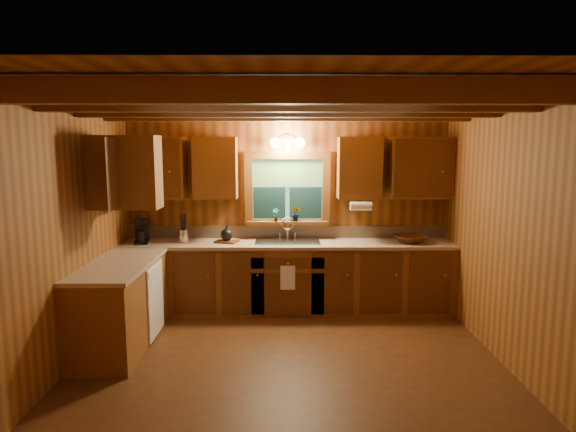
% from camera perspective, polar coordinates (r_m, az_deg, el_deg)
% --- Properties ---
extents(room, '(4.20, 4.20, 4.20)m').
position_cam_1_polar(room, '(4.70, 0.07, -1.98)').
color(room, '#4D2B12').
rests_on(room, ground).
extents(ceiling_beams, '(4.20, 2.54, 0.18)m').
position_cam_1_polar(ceiling_beams, '(4.64, 0.07, 12.64)').
color(ceiling_beams, brown).
rests_on(ceiling_beams, room).
extents(base_cabinets, '(4.20, 2.22, 0.86)m').
position_cam_1_polar(base_cabinets, '(6.17, -4.67, -7.86)').
color(base_cabinets, brown).
rests_on(base_cabinets, ground).
extents(countertop, '(4.20, 2.24, 0.04)m').
position_cam_1_polar(countertop, '(6.06, -4.59, -3.75)').
color(countertop, tan).
rests_on(countertop, base_cabinets).
extents(backsplash, '(4.20, 0.02, 0.16)m').
position_cam_1_polar(backsplash, '(6.61, -0.07, -1.85)').
color(backsplash, tan).
rests_on(backsplash, room).
extents(dishwasher_panel, '(0.02, 0.60, 0.80)m').
position_cam_1_polar(dishwasher_panel, '(5.75, -15.00, -9.30)').
color(dishwasher_panel, white).
rests_on(dishwasher_panel, base_cabinets).
extents(upper_cabinets, '(4.19, 1.77, 0.78)m').
position_cam_1_polar(upper_cabinets, '(6.08, -5.39, 5.40)').
color(upper_cabinets, brown).
rests_on(upper_cabinets, room).
extents(window, '(1.12, 0.08, 1.00)m').
position_cam_1_polar(window, '(6.52, -0.07, 2.88)').
color(window, brown).
rests_on(window, room).
extents(window_sill, '(1.06, 0.14, 0.04)m').
position_cam_1_polar(window_sill, '(6.53, -0.06, -0.74)').
color(window_sill, brown).
rests_on(window_sill, room).
extents(wall_sconce, '(0.45, 0.21, 0.17)m').
position_cam_1_polar(wall_sconce, '(6.37, -0.06, 8.48)').
color(wall_sconce, black).
rests_on(wall_sconce, room).
extents(paper_towel_roll, '(0.27, 0.11, 0.11)m').
position_cam_1_polar(paper_towel_roll, '(6.28, 8.38, 1.13)').
color(paper_towel_roll, white).
rests_on(paper_towel_roll, upper_cabinets).
extents(dish_towel, '(0.18, 0.01, 0.30)m').
position_cam_1_polar(dish_towel, '(6.11, -0.03, -7.11)').
color(dish_towel, white).
rests_on(dish_towel, base_cabinets).
extents(sink, '(0.82, 0.48, 0.43)m').
position_cam_1_polar(sink, '(6.36, -0.05, -3.39)').
color(sink, silver).
rests_on(sink, countertop).
extents(coffee_maker, '(0.17, 0.22, 0.31)m').
position_cam_1_polar(coffee_maker, '(6.51, -16.52, -1.70)').
color(coffee_maker, black).
rests_on(coffee_maker, countertop).
extents(utensil_crock, '(0.13, 0.13, 0.36)m').
position_cam_1_polar(utensil_crock, '(6.49, -11.97, -2.14)').
color(utensil_crock, silver).
rests_on(utensil_crock, countertop).
extents(cutting_board, '(0.32, 0.27, 0.02)m').
position_cam_1_polar(cutting_board, '(6.36, -7.05, -2.93)').
color(cutting_board, '#522C11').
rests_on(cutting_board, countertop).
extents(teakettle, '(0.15, 0.15, 0.19)m').
position_cam_1_polar(teakettle, '(6.35, -7.06, -2.14)').
color(teakettle, black).
rests_on(teakettle, cutting_board).
extents(wicker_basket, '(0.46, 0.46, 0.10)m').
position_cam_1_polar(wicker_basket, '(6.49, 13.86, -2.55)').
color(wicker_basket, '#48230C').
rests_on(wicker_basket, countertop).
extents(potted_plant_left, '(0.10, 0.08, 0.17)m').
position_cam_1_polar(potted_plant_left, '(6.47, -1.41, 0.14)').
color(potted_plant_left, '#522C11').
rests_on(potted_plant_left, window_sill).
extents(potted_plant_right, '(0.14, 0.12, 0.20)m').
position_cam_1_polar(potted_plant_right, '(6.48, 0.94, 0.28)').
color(potted_plant_right, '#522C11').
rests_on(potted_plant_right, window_sill).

